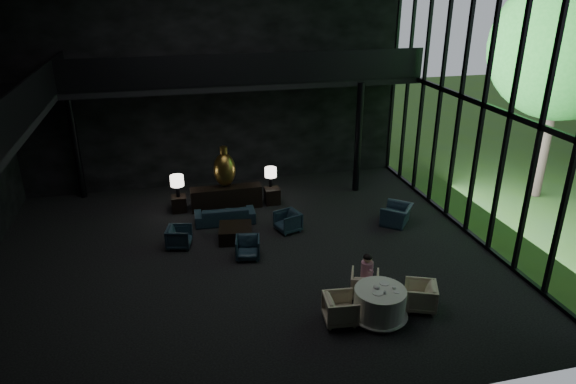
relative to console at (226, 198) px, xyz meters
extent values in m
cube|color=black|center=(0.08, -3.51, -0.38)|extent=(14.00, 12.00, 0.02)
cube|color=black|center=(0.08, 2.49, 3.62)|extent=(14.00, 0.04, 8.00)
cube|color=black|center=(0.08, -9.51, 3.62)|extent=(14.00, 0.04, 8.00)
cube|color=black|center=(1.08, 1.49, 3.62)|extent=(12.00, 2.00, 0.25)
cube|color=black|center=(-4.92, -3.51, 4.22)|extent=(0.06, 12.00, 1.00)
cube|color=black|center=(1.08, 0.49, 4.22)|extent=(12.00, 0.06, 1.00)
cylinder|color=black|center=(-4.92, 2.19, 1.62)|extent=(0.24, 0.24, 4.00)
cylinder|color=black|center=(4.88, 0.49, 1.62)|extent=(0.24, 0.24, 4.00)
cylinder|color=#382D23|center=(11.08, -1.51, 2.07)|extent=(0.36, 0.36, 4.90)
sphere|color=#2B5E21|center=(11.08, -1.51, 4.87)|extent=(4.80, 4.80, 4.80)
cube|color=black|center=(0.00, 0.00, 0.00)|extent=(2.40, 0.55, 0.76)
ellipsoid|color=#AA7B39|center=(0.00, 0.16, 0.96)|extent=(0.74, 0.74, 1.15)
cylinder|color=#AA7B39|center=(0.00, 0.16, 1.65)|extent=(0.25, 0.25, 0.23)
cube|color=black|center=(-1.60, 0.11, -0.11)|extent=(0.49, 0.49, 0.54)
cylinder|color=black|center=(-1.60, 0.11, 0.35)|extent=(0.13, 0.13, 0.39)
cylinder|color=white|center=(-1.60, 0.11, 0.72)|extent=(0.45, 0.45, 0.36)
cube|color=black|center=(1.60, 0.02, -0.10)|extent=(0.51, 0.51, 0.56)
cylinder|color=black|center=(1.60, 0.22, 0.36)|extent=(0.12, 0.12, 0.36)
cylinder|color=white|center=(1.60, 0.22, 0.70)|extent=(0.41, 0.41, 0.33)
imported|color=black|center=(-0.20, -1.13, -0.04)|extent=(1.79, 0.58, 0.69)
imported|color=black|center=(-1.70, -2.45, -0.07)|extent=(0.69, 0.72, 0.62)
imported|color=black|center=(1.63, -2.19, -0.06)|extent=(0.75, 0.77, 0.64)
imported|color=#1D2B3F|center=(0.15, -3.55, -0.08)|extent=(0.68, 0.65, 0.61)
imported|color=#182236|center=(5.14, -2.51, 0.00)|extent=(1.00, 1.04, 0.77)
cube|color=black|center=(-0.03, -2.37, -0.17)|extent=(1.11, 1.11, 0.43)
cylinder|color=white|center=(2.66, -7.00, -0.01)|extent=(1.19, 1.19, 0.75)
cone|color=white|center=(2.66, -7.00, -0.33)|extent=(1.35, 1.35, 0.10)
imported|color=beige|center=(2.67, -6.03, -0.07)|extent=(0.77, 0.75, 0.62)
imported|color=tan|center=(3.75, -6.88, -0.03)|extent=(0.84, 0.87, 0.69)
imported|color=beige|center=(1.73, -6.94, -0.02)|extent=(0.72, 0.76, 0.72)
cylinder|color=#C795A7|center=(2.73, -5.98, 0.29)|extent=(0.30, 0.30, 0.43)
sphere|color=#D8A884|center=(2.73, -5.98, 0.61)|extent=(0.22, 0.22, 0.22)
ellipsoid|color=black|center=(2.73, -5.98, 0.64)|extent=(0.23, 0.23, 0.15)
cylinder|color=white|center=(2.54, -7.10, 0.38)|extent=(0.32, 0.32, 0.02)
cylinder|color=white|center=(2.85, -6.77, 0.38)|extent=(0.30, 0.30, 0.02)
cylinder|color=white|center=(2.97, -7.17, 0.37)|extent=(0.16, 0.16, 0.01)
cylinder|color=white|center=(2.97, -7.03, 0.41)|extent=(0.08, 0.08, 0.06)
ellipsoid|color=white|center=(2.58, -6.93, 0.41)|extent=(0.16, 0.16, 0.08)
cylinder|color=#99999E|center=(2.68, -7.17, 0.40)|extent=(0.07, 0.07, 0.07)
camera|label=1|loc=(-1.72, -16.15, 6.94)|focal=32.00mm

